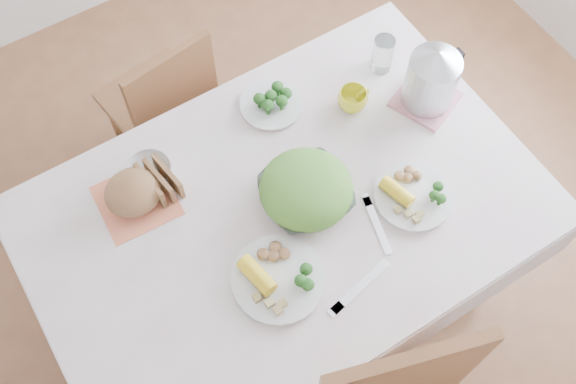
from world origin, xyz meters
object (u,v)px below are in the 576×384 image
salad_bowl (306,194)px  yellow_mug (352,100)px  electric_kettle (432,78)px  dining_table (286,259)px  dinner_plate_right (413,196)px  chair_far (155,90)px  dinner_plate_left (279,279)px

salad_bowl → yellow_mug: bearing=33.6°
salad_bowl → electric_kettle: 0.54m
dining_table → dinner_plate_right: size_ratio=5.90×
electric_kettle → chair_far: bearing=113.8°
dinner_plate_right → dining_table: bearing=153.6°
dining_table → electric_kettle: electric_kettle is taller
chair_far → electric_kettle: 1.07m
dinner_plate_left → dinner_plate_right: (0.48, 0.01, 0.00)m
salad_bowl → dinner_plate_right: salad_bowl is taller
dinner_plate_right → chair_far: bearing=112.8°
dining_table → dinner_plate_right: bearing=-26.4°
dinner_plate_left → dinner_plate_right: bearing=1.2°
dining_table → electric_kettle: (0.59, 0.09, 0.51)m
dinner_plate_right → electric_kettle: 0.38m
dinner_plate_right → electric_kettle: bearing=46.6°
chair_far → dinner_plate_right: chair_far is taller
chair_far → salad_bowl: size_ratio=3.13×
dining_table → dinner_plate_left: (-0.14, -0.18, 0.40)m
dining_table → salad_bowl: (0.07, -0.00, 0.42)m
chair_far → yellow_mug: 0.84m
yellow_mug → electric_kettle: 0.25m
dining_table → chair_far: size_ratio=1.72×
dinner_plate_left → salad_bowl: bearing=40.8°
dining_table → dinner_plate_left: bearing=-127.3°
yellow_mug → electric_kettle: (0.21, -0.11, 0.08)m
dining_table → yellow_mug: size_ratio=14.81×
chair_far → yellow_mug: chair_far is taller
dining_table → dinner_plate_right: (0.34, -0.17, 0.40)m
chair_far → dinner_plate_left: bearing=78.6°
dinner_plate_left → electric_kettle: bearing=20.6°
dinner_plate_right → salad_bowl: bearing=148.6°
dining_table → salad_bowl: size_ratio=5.39×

